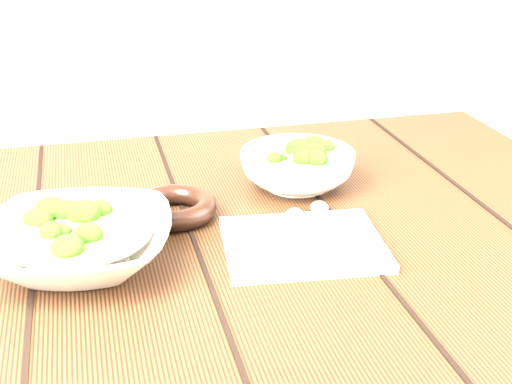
{
  "coord_description": "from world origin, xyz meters",
  "views": [
    {
      "loc": [
        -0.14,
        -0.84,
        1.18
      ],
      "look_at": [
        0.07,
        -0.0,
        0.8
      ],
      "focal_mm": 50.0,
      "sensor_mm": 36.0,
      "label": 1
    }
  ],
  "objects_px": {
    "table": "(209,308)",
    "trivet": "(174,207)",
    "soup_bowl_front": "(78,242)",
    "napkin": "(303,244)",
    "soup_bowl_back": "(297,167)"
  },
  "relations": [
    {
      "from": "table",
      "to": "trivet",
      "type": "bearing_deg",
      "value": 123.15
    },
    {
      "from": "table",
      "to": "soup_bowl_front",
      "type": "xyz_separation_m",
      "value": [
        -0.16,
        -0.05,
        0.15
      ]
    },
    {
      "from": "soup_bowl_front",
      "to": "napkin",
      "type": "bearing_deg",
      "value": -5.27
    },
    {
      "from": "table",
      "to": "soup_bowl_front",
      "type": "distance_m",
      "value": 0.23
    },
    {
      "from": "soup_bowl_back",
      "to": "napkin",
      "type": "relative_size",
      "value": 1.03
    },
    {
      "from": "trivet",
      "to": "napkin",
      "type": "relative_size",
      "value": 0.6
    },
    {
      "from": "soup_bowl_back",
      "to": "table",
      "type": "bearing_deg",
      "value": -144.05
    },
    {
      "from": "soup_bowl_front",
      "to": "trivet",
      "type": "height_order",
      "value": "soup_bowl_front"
    },
    {
      "from": "table",
      "to": "napkin",
      "type": "relative_size",
      "value": 6.06
    },
    {
      "from": "soup_bowl_front",
      "to": "trivet",
      "type": "bearing_deg",
      "value": 38.9
    },
    {
      "from": "table",
      "to": "trivet",
      "type": "distance_m",
      "value": 0.15
    },
    {
      "from": "soup_bowl_front",
      "to": "napkin",
      "type": "relative_size",
      "value": 1.33
    },
    {
      "from": "napkin",
      "to": "soup_bowl_front",
      "type": "bearing_deg",
      "value": -179.06
    },
    {
      "from": "table",
      "to": "napkin",
      "type": "xyz_separation_m",
      "value": [
        0.11,
        -0.08,
        0.13
      ]
    },
    {
      "from": "trivet",
      "to": "soup_bowl_front",
      "type": "bearing_deg",
      "value": -141.1
    }
  ]
}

